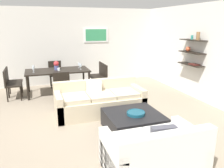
{
  "coord_description": "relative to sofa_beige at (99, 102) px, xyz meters",
  "views": [
    {
      "loc": [
        -1.4,
        -4.78,
        2.15
      ],
      "look_at": [
        0.28,
        0.2,
        0.75
      ],
      "focal_mm": 36.41,
      "sensor_mm": 36.0,
      "label": 1
    }
  ],
  "objects": [
    {
      "name": "ground_plane",
      "position": [
        0.0,
        -0.34,
        -0.29
      ],
      "size": [
        18.0,
        18.0,
        0.0
      ],
      "primitive_type": "plane",
      "color": "gray"
    },
    {
      "name": "back_wall_unit",
      "position": [
        0.31,
        3.19,
        1.06
      ],
      "size": [
        8.4,
        0.09,
        2.7
      ],
      "color": "silver",
      "rests_on": "ground"
    },
    {
      "name": "right_wall_shelf_unit",
      "position": [
        3.03,
        0.27,
        1.06
      ],
      "size": [
        0.34,
        8.2,
        2.7
      ],
      "color": "silver",
      "rests_on": "ground"
    },
    {
      "name": "sofa_beige",
      "position": [
        0.0,
        0.0,
        0.0
      ],
      "size": [
        2.13,
        0.9,
        0.78
      ],
      "color": "beige",
      "rests_on": "ground"
    },
    {
      "name": "loveseat_white",
      "position": [
        0.16,
        -2.48,
        0.0
      ],
      "size": [
        1.44,
        0.9,
        0.78
      ],
      "color": "white",
      "rests_on": "ground"
    },
    {
      "name": "coffee_table",
      "position": [
        0.39,
        -1.17,
        -0.1
      ],
      "size": [
        1.09,
        1.07,
        0.38
      ],
      "color": "black",
      "rests_on": "ground"
    },
    {
      "name": "decorative_bowl",
      "position": [
        0.42,
        -1.24,
        0.12
      ],
      "size": [
        0.37,
        0.37,
        0.06
      ],
      "color": "navy",
      "rests_on": "coffee_table"
    },
    {
      "name": "dining_table",
      "position": [
        -0.79,
        2.01,
        0.39
      ],
      "size": [
        1.92,
        0.99,
        0.75
      ],
      "color": "black",
      "rests_on": "ground"
    },
    {
      "name": "dining_chair_head",
      "position": [
        -0.79,
        2.91,
        0.21
      ],
      "size": [
        0.44,
        0.44,
        0.88
      ],
      "color": "black",
      "rests_on": "ground"
    },
    {
      "name": "dining_chair_right_far",
      "position": [
        0.58,
        2.23,
        0.21
      ],
      "size": [
        0.44,
        0.44,
        0.88
      ],
      "color": "black",
      "rests_on": "ground"
    },
    {
      "name": "dining_chair_left_near",
      "position": [
        -2.16,
        1.79,
        0.21
      ],
      "size": [
        0.44,
        0.44,
        0.88
      ],
      "color": "black",
      "rests_on": "ground"
    },
    {
      "name": "dining_chair_foot",
      "position": [
        -0.79,
        1.11,
        0.21
      ],
      "size": [
        0.44,
        0.44,
        0.88
      ],
      "color": "black",
      "rests_on": "ground"
    },
    {
      "name": "dining_chair_right_near",
      "position": [
        0.58,
        1.79,
        0.21
      ],
      "size": [
        0.44,
        0.44,
        0.88
      ],
      "color": "black",
      "rests_on": "ground"
    },
    {
      "name": "dining_chair_left_far",
      "position": [
        -2.16,
        2.23,
        0.21
      ],
      "size": [
        0.44,
        0.44,
        0.88
      ],
      "color": "black",
      "rests_on": "ground"
    },
    {
      "name": "wine_glass_right_far",
      "position": [
        -0.08,
        2.13,
        0.58
      ],
      "size": [
        0.07,
        0.07,
        0.17
      ],
      "color": "silver",
      "rests_on": "dining_table"
    },
    {
      "name": "wine_glass_right_near",
      "position": [
        -0.08,
        1.89,
        0.58
      ],
      "size": [
        0.07,
        0.07,
        0.18
      ],
      "color": "silver",
      "rests_on": "dining_table"
    },
    {
      "name": "wine_glass_head",
      "position": [
        -0.79,
        2.44,
        0.59
      ],
      "size": [
        0.06,
        0.06,
        0.18
      ],
      "color": "silver",
      "rests_on": "dining_table"
    },
    {
      "name": "wine_glass_left_near",
      "position": [
        -1.49,
        1.89,
        0.58
      ],
      "size": [
        0.06,
        0.06,
        0.17
      ],
      "color": "silver",
      "rests_on": "dining_table"
    },
    {
      "name": "wine_glass_foot",
      "position": [
        -0.79,
        1.57,
        0.56
      ],
      "size": [
        0.08,
        0.08,
        0.15
      ],
      "color": "silver",
      "rests_on": "dining_table"
    },
    {
      "name": "wine_glass_left_far",
      "position": [
        -1.49,
        2.13,
        0.58
      ],
      "size": [
        0.07,
        0.07,
        0.17
      ],
      "color": "silver",
      "rests_on": "dining_table"
    },
    {
      "name": "centerpiece_vase",
      "position": [
        -0.81,
        2.05,
        0.61
      ],
      "size": [
        0.16,
        0.16,
        0.28
      ],
      "color": "#4C518C",
      "rests_on": "dining_table"
    }
  ]
}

